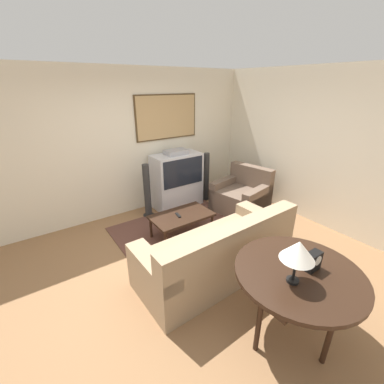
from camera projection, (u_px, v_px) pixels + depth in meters
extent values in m
plane|color=#8E6642|center=(192.00, 264.00, 3.71)|extent=(12.00, 12.00, 0.00)
cube|color=beige|center=(127.00, 145.00, 4.79)|extent=(12.00, 0.06, 2.70)
cube|color=#4C381E|center=(167.00, 117.00, 5.04)|extent=(1.34, 0.03, 0.85)
cube|color=tan|center=(167.00, 117.00, 5.02)|extent=(1.29, 0.01, 0.80)
cube|color=beige|center=(312.00, 148.00, 4.57)|extent=(0.06, 12.00, 2.70)
cube|color=brown|center=(184.00, 232.00, 4.49)|extent=(2.20, 1.84, 0.01)
cube|color=silver|center=(177.00, 194.00, 5.40)|extent=(0.99, 0.52, 0.50)
cube|color=silver|center=(177.00, 169.00, 5.18)|extent=(0.99, 0.52, 0.62)
cube|color=black|center=(184.00, 172.00, 4.98)|extent=(0.89, 0.01, 0.54)
cube|color=#9E9EA3|center=(176.00, 152.00, 5.04)|extent=(0.44, 0.28, 0.09)
cube|color=#9E8466|center=(215.00, 257.00, 3.48)|extent=(2.14, 0.96, 0.46)
cube|color=#9E8466|center=(235.00, 241.00, 3.05)|extent=(2.12, 0.27, 0.43)
cube|color=#9E8466|center=(261.00, 230.00, 3.96)|extent=(0.26, 0.91, 0.62)
cube|color=#9E8466|center=(153.00, 282.00, 2.94)|extent=(0.26, 0.91, 0.62)
cube|color=#715F49|center=(253.00, 227.00, 3.43)|extent=(0.36, 0.13, 0.34)
cube|color=#715F49|center=(197.00, 253.00, 2.91)|extent=(0.36, 0.13, 0.34)
cube|color=brown|center=(240.00, 200.00, 5.19)|extent=(1.04, 1.08, 0.45)
cube|color=brown|center=(251.00, 176.00, 5.25)|extent=(0.35, 0.95, 0.42)
cube|color=brown|center=(225.00, 192.00, 5.41)|extent=(0.89, 0.32, 0.59)
cube|color=brown|center=(257.00, 203.00, 4.91)|extent=(0.89, 0.32, 0.59)
cube|color=black|center=(182.00, 216.00, 4.24)|extent=(1.00, 0.59, 0.04)
cylinder|color=black|center=(166.00, 242.00, 3.89)|extent=(0.04, 0.04, 0.37)
cylinder|color=black|center=(212.00, 225.00, 4.37)|extent=(0.04, 0.04, 0.37)
cylinder|color=black|center=(151.00, 228.00, 4.27)|extent=(0.04, 0.04, 0.37)
cylinder|color=black|center=(195.00, 214.00, 4.74)|extent=(0.04, 0.04, 0.37)
cylinder|color=black|center=(299.00, 273.00, 2.40)|extent=(1.19, 1.19, 0.04)
cube|color=black|center=(298.00, 278.00, 2.42)|extent=(1.01, 0.48, 0.08)
cylinder|color=black|center=(259.00, 321.00, 2.38)|extent=(0.05, 0.05, 0.75)
cylinder|color=black|center=(311.00, 284.00, 2.82)|extent=(0.05, 0.05, 0.75)
cylinder|color=black|center=(330.00, 333.00, 2.26)|extent=(0.05, 0.05, 0.75)
cylinder|color=black|center=(293.00, 280.00, 2.26)|extent=(0.11, 0.11, 0.02)
cylinder|color=black|center=(296.00, 263.00, 2.19)|extent=(0.02, 0.02, 0.36)
cone|color=white|center=(298.00, 250.00, 2.14)|extent=(0.29, 0.29, 0.18)
cube|color=black|center=(313.00, 261.00, 2.38)|extent=(0.16, 0.09, 0.18)
cylinder|color=white|center=(318.00, 261.00, 2.33)|extent=(0.09, 0.01, 0.09)
cube|color=black|center=(178.00, 215.00, 4.20)|extent=(0.07, 0.17, 0.02)
cylinder|color=black|center=(149.00, 215.00, 5.06)|extent=(0.22, 0.22, 0.02)
cylinder|color=#2D2D2D|center=(147.00, 191.00, 4.86)|extent=(0.13, 0.13, 1.05)
cylinder|color=black|center=(206.00, 198.00, 5.81)|extent=(0.22, 0.22, 0.02)
cylinder|color=#2D2D2D|center=(206.00, 177.00, 5.61)|extent=(0.13, 0.13, 1.05)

